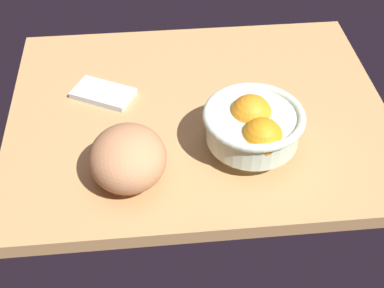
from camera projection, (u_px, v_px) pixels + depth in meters
ground_plane at (198, 115)px, 113.12cm from camera, size 78.83×63.23×3.00cm
fruit_bowl at (254, 127)px, 98.79cm from camera, size 18.92×18.92×11.43cm
bread_loaf at (128, 158)px, 94.40cm from camera, size 13.95×15.15×10.33cm
napkin_folded at (103, 93)px, 114.96cm from camera, size 14.70×12.40×1.30cm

